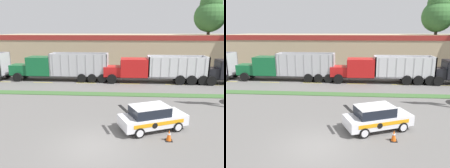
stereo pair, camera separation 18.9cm
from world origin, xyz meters
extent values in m
plane|color=slate|center=(0.00, 0.00, 0.00)|extent=(600.00, 600.00, 0.00)
cube|color=#3D6633|center=(0.00, 10.16, 0.03)|extent=(120.00, 1.24, 0.06)
cube|color=yellow|center=(-13.88, 14.78, 0.00)|extent=(2.40, 0.14, 0.01)
cube|color=yellow|center=(-8.48, 14.78, 0.00)|extent=(2.40, 0.14, 0.01)
cube|color=yellow|center=(-3.08, 14.78, 0.00)|extent=(2.40, 0.14, 0.01)
cube|color=yellow|center=(2.32, 14.78, 0.00)|extent=(2.40, 0.14, 0.01)
cube|color=yellow|center=(7.72, 14.78, 0.00)|extent=(2.40, 0.14, 0.01)
cube|color=yellow|center=(13.12, 14.78, 0.00)|extent=(2.40, 0.14, 0.01)
cube|color=#ADADB2|center=(-13.79, 16.02, 2.13)|extent=(0.16, 2.56, 2.76)
cylinder|color=black|center=(-14.31, 17.28, 0.51)|extent=(1.03, 0.30, 1.03)
cylinder|color=black|center=(-15.51, 17.28, 0.51)|extent=(1.03, 0.30, 1.03)
cube|color=black|center=(5.27, 15.87, 0.67)|extent=(12.39, 1.33, 0.18)
cube|color=red|center=(0.11, 15.87, 1.35)|extent=(2.08, 1.98, 1.19)
cube|color=#B7B7BC|center=(-0.96, 15.87, 1.35)|extent=(0.06, 1.69, 1.01)
cube|color=red|center=(2.78, 15.87, 1.84)|extent=(3.27, 2.41, 2.17)
cube|color=black|center=(1.13, 15.87, 2.22)|extent=(0.04, 2.05, 0.98)
cylinder|color=silver|center=(4.52, 15.08, 2.46)|extent=(0.14, 0.14, 1.24)
cube|color=silver|center=(7.94, 15.87, 0.82)|extent=(7.04, 2.41, 0.12)
cube|color=silver|center=(4.50, 15.87, 2.04)|extent=(0.16, 2.41, 2.45)
cube|color=silver|center=(11.38, 15.87, 2.04)|extent=(0.16, 2.41, 2.45)
cube|color=silver|center=(7.94, 14.74, 2.04)|extent=(7.04, 0.16, 2.45)
cube|color=silver|center=(7.94, 16.99, 2.04)|extent=(7.04, 0.16, 2.45)
cube|color=#BCBCC1|center=(4.92, 14.64, 2.04)|extent=(0.10, 0.04, 2.32)
cube|color=#BCBCC1|center=(5.93, 14.64, 2.04)|extent=(0.10, 0.04, 2.32)
cube|color=#BCBCC1|center=(6.93, 14.64, 2.04)|extent=(0.10, 0.04, 2.32)
cube|color=#BCBCC1|center=(7.94, 14.64, 2.04)|extent=(0.10, 0.04, 2.32)
cube|color=#BCBCC1|center=(8.94, 14.64, 2.04)|extent=(0.10, 0.04, 2.32)
cube|color=#BCBCC1|center=(9.95, 14.64, 2.04)|extent=(0.10, 0.04, 2.32)
cube|color=#BCBCC1|center=(10.96, 14.64, 2.04)|extent=(0.10, 0.04, 2.32)
cylinder|color=black|center=(0.11, 14.68, 0.58)|extent=(1.16, 0.30, 1.16)
cylinder|color=black|center=(0.11, 17.05, 0.58)|extent=(1.16, 0.30, 1.16)
cylinder|color=black|center=(10.86, 14.68, 0.58)|extent=(1.16, 0.30, 1.16)
cylinder|color=black|center=(10.86, 17.05, 0.58)|extent=(1.16, 0.30, 1.16)
cylinder|color=black|center=(9.52, 14.68, 0.58)|extent=(1.16, 0.30, 1.16)
cylinder|color=black|center=(9.52, 17.05, 0.58)|extent=(1.16, 0.30, 1.16)
cylinder|color=black|center=(8.19, 14.68, 0.58)|extent=(1.16, 0.30, 1.16)
cylinder|color=black|center=(8.19, 17.05, 0.58)|extent=(1.16, 0.30, 1.16)
cube|color=black|center=(-6.76, 16.21, 0.64)|extent=(12.51, 1.27, 0.18)
cube|color=#146033|center=(-11.84, 16.21, 1.36)|extent=(2.33, 1.89, 1.26)
cube|color=#B7B7BC|center=(-13.04, 16.21, 1.36)|extent=(0.06, 1.62, 1.07)
cube|color=#146033|center=(-9.18, 16.21, 1.87)|extent=(2.99, 2.31, 2.30)
cube|color=black|center=(-10.70, 16.21, 2.28)|extent=(0.04, 1.96, 1.03)
cylinder|color=silver|center=(-7.59, 15.46, 2.59)|extent=(0.14, 0.14, 1.43)
cube|color=#B7B7BC|center=(-4.09, 16.21, 0.79)|extent=(7.18, 2.31, 0.12)
cube|color=#B7B7BC|center=(-7.61, 16.21, 2.15)|extent=(0.16, 2.31, 2.72)
cube|color=#B7B7BC|center=(-0.58, 16.21, 2.15)|extent=(0.16, 2.31, 2.72)
cube|color=#B7B7BC|center=(-4.09, 15.13, 2.15)|extent=(7.18, 0.16, 2.72)
cube|color=#B7B7BC|center=(-4.09, 17.28, 2.15)|extent=(7.18, 0.16, 2.72)
cube|color=#A3A3A8|center=(-7.17, 15.03, 2.15)|extent=(0.10, 0.04, 2.58)
cube|color=#A3A3A8|center=(-6.15, 15.03, 2.15)|extent=(0.10, 0.04, 2.58)
cube|color=#A3A3A8|center=(-5.12, 15.03, 2.15)|extent=(0.10, 0.04, 2.58)
cube|color=#A3A3A8|center=(-4.09, 15.03, 2.15)|extent=(0.10, 0.04, 2.58)
cube|color=#A3A3A8|center=(-3.07, 15.03, 2.15)|extent=(0.10, 0.04, 2.58)
cube|color=#A3A3A8|center=(-2.04, 15.03, 2.15)|extent=(0.10, 0.04, 2.58)
cube|color=#A3A3A8|center=(-1.02, 15.03, 2.15)|extent=(0.10, 0.04, 2.58)
cylinder|color=black|center=(-11.84, 15.07, 0.55)|extent=(1.09, 0.30, 1.09)
cylinder|color=black|center=(-11.84, 17.34, 0.55)|extent=(1.09, 0.30, 1.09)
cylinder|color=black|center=(-1.10, 15.07, 0.55)|extent=(1.09, 0.30, 1.09)
cylinder|color=black|center=(-1.10, 17.34, 0.55)|extent=(1.09, 0.30, 1.09)
cylinder|color=black|center=(-2.38, 15.07, 0.55)|extent=(1.09, 0.30, 1.09)
cylinder|color=black|center=(-2.38, 17.34, 0.55)|extent=(1.09, 0.30, 1.09)
cylinder|color=black|center=(-3.65, 15.07, 0.55)|extent=(1.09, 0.30, 1.09)
cylinder|color=black|center=(-3.65, 17.34, 0.55)|extent=(1.09, 0.30, 1.09)
cube|color=black|center=(11.74, 15.67, 1.33)|extent=(1.95, 1.89, 1.18)
cube|color=#B7B7BC|center=(10.74, 15.67, 1.33)|extent=(0.06, 1.61, 1.00)
cube|color=black|center=(12.70, 15.67, 2.19)|extent=(0.04, 1.96, 0.96)
cylinder|color=black|center=(11.74, 14.54, 0.57)|extent=(1.13, 0.30, 1.13)
cylinder|color=black|center=(11.74, 16.81, 0.57)|extent=(1.13, 0.30, 1.13)
cube|color=white|center=(3.61, 2.46, 0.67)|extent=(4.67, 3.25, 0.68)
cube|color=black|center=(3.37, 2.36, 1.31)|extent=(2.78, 2.32, 0.60)
cube|color=white|center=(3.37, 2.36, 1.63)|extent=(2.78, 2.32, 0.04)
cube|color=black|center=(1.70, 1.68, 1.67)|extent=(0.71, 1.36, 0.03)
cube|color=orange|center=(3.94, 1.64, 0.73)|extent=(3.21, 1.32, 0.24)
cylinder|color=black|center=(3.64, 1.52, 0.67)|extent=(0.35, 0.15, 0.37)
cylinder|color=black|center=(5.16, 2.20, 0.33)|extent=(0.68, 0.43, 0.65)
cylinder|color=silver|center=(5.20, 2.10, 0.33)|extent=(0.43, 0.18, 0.46)
cylinder|color=black|center=(4.53, 3.73, 0.33)|extent=(0.68, 0.43, 0.65)
cylinder|color=silver|center=(4.49, 3.83, 0.33)|extent=(0.43, 0.18, 0.46)
cylinder|color=black|center=(2.68, 1.18, 0.33)|extent=(0.68, 0.43, 0.65)
cylinder|color=silver|center=(2.72, 1.08, 0.33)|extent=(0.43, 0.18, 0.46)
cylinder|color=black|center=(2.05, 2.72, 0.33)|extent=(0.68, 0.43, 0.65)
cylinder|color=silver|center=(2.01, 2.82, 0.33)|extent=(0.43, 0.18, 0.46)
cube|color=black|center=(4.40, 0.96, 0.01)|extent=(0.41, 0.41, 0.03)
cone|color=#EA5B14|center=(4.40, 0.96, 0.36)|extent=(0.31, 0.31, 0.66)
cylinder|color=white|center=(4.40, 0.96, 0.42)|extent=(0.17, 0.17, 0.08)
cube|color=tan|center=(0.07, 30.71, 2.77)|extent=(42.63, 12.00, 5.54)
cube|color=maroon|center=(0.07, 24.66, 5.09)|extent=(40.50, 0.10, 0.80)
cylinder|color=#473828|center=(15.30, 27.22, 3.54)|extent=(0.49, 0.49, 7.08)
sphere|color=#386B33|center=(15.30, 27.22, 8.45)|extent=(4.98, 4.98, 4.98)
sphere|color=#386B33|center=(15.30, 27.22, 10.45)|extent=(3.49, 3.49, 3.49)
camera|label=1|loc=(1.84, -10.91, 6.35)|focal=35.00mm
camera|label=2|loc=(2.03, -10.90, 6.35)|focal=35.00mm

